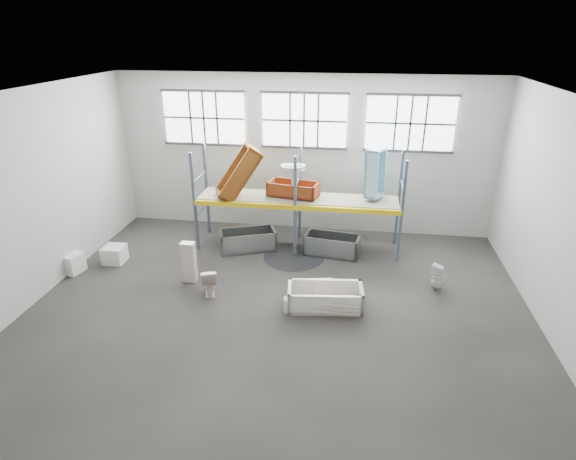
% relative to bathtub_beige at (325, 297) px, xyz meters
% --- Properties ---
extents(floor, '(12.00, 10.00, 0.10)m').
position_rel_bathtub_beige_xyz_m(floor, '(-1.10, -0.20, -0.31)').
color(floor, '#47413C').
rests_on(floor, ground).
extents(ceiling, '(12.00, 10.00, 0.10)m').
position_rel_bathtub_beige_xyz_m(ceiling, '(-1.10, -0.20, 4.79)').
color(ceiling, silver).
rests_on(ceiling, ground).
extents(wall_back, '(12.00, 0.10, 5.00)m').
position_rel_bathtub_beige_xyz_m(wall_back, '(-1.10, 4.85, 2.24)').
color(wall_back, '#B2AEA4').
rests_on(wall_back, ground).
extents(wall_front, '(12.00, 0.10, 5.00)m').
position_rel_bathtub_beige_xyz_m(wall_front, '(-1.10, -5.25, 2.24)').
color(wall_front, '#ADAAA0').
rests_on(wall_front, ground).
extents(wall_left, '(0.10, 10.00, 5.00)m').
position_rel_bathtub_beige_xyz_m(wall_left, '(-7.15, -0.20, 2.24)').
color(wall_left, '#ADAAA1').
rests_on(wall_left, ground).
extents(wall_right, '(0.10, 10.00, 5.00)m').
position_rel_bathtub_beige_xyz_m(wall_right, '(4.95, -0.20, 2.24)').
color(wall_right, '#B8B4A9').
rests_on(wall_right, ground).
extents(window_left, '(2.60, 0.04, 1.60)m').
position_rel_bathtub_beige_xyz_m(window_left, '(-4.30, 4.74, 3.34)').
color(window_left, white).
rests_on(window_left, wall_back).
extents(window_mid, '(2.60, 0.04, 1.60)m').
position_rel_bathtub_beige_xyz_m(window_mid, '(-1.10, 4.74, 3.34)').
color(window_mid, white).
rests_on(window_mid, wall_back).
extents(window_right, '(2.60, 0.04, 1.60)m').
position_rel_bathtub_beige_xyz_m(window_right, '(2.10, 4.74, 3.34)').
color(window_right, white).
rests_on(window_right, wall_back).
extents(rack_upright_la, '(0.08, 0.08, 3.00)m').
position_rel_bathtub_beige_xyz_m(rack_upright_la, '(-4.10, 2.70, 1.24)').
color(rack_upright_la, slate).
rests_on(rack_upright_la, floor).
extents(rack_upright_lb, '(0.08, 0.08, 3.00)m').
position_rel_bathtub_beige_xyz_m(rack_upright_lb, '(-4.10, 3.90, 1.24)').
color(rack_upright_lb, slate).
rests_on(rack_upright_lb, floor).
extents(rack_upright_ma, '(0.08, 0.08, 3.00)m').
position_rel_bathtub_beige_xyz_m(rack_upright_ma, '(-1.10, 2.70, 1.24)').
color(rack_upright_ma, slate).
rests_on(rack_upright_ma, floor).
extents(rack_upright_mb, '(0.08, 0.08, 3.00)m').
position_rel_bathtub_beige_xyz_m(rack_upright_mb, '(-1.10, 3.90, 1.24)').
color(rack_upright_mb, slate).
rests_on(rack_upright_mb, floor).
extents(rack_upright_ra, '(0.08, 0.08, 3.00)m').
position_rel_bathtub_beige_xyz_m(rack_upright_ra, '(1.90, 2.70, 1.24)').
color(rack_upright_ra, slate).
rests_on(rack_upright_ra, floor).
extents(rack_upright_rb, '(0.08, 0.08, 3.00)m').
position_rel_bathtub_beige_xyz_m(rack_upright_rb, '(1.90, 3.90, 1.24)').
color(rack_upright_rb, slate).
rests_on(rack_upright_rb, floor).
extents(rack_beam_front, '(6.00, 0.10, 0.14)m').
position_rel_bathtub_beige_xyz_m(rack_beam_front, '(-1.10, 2.70, 1.24)').
color(rack_beam_front, yellow).
rests_on(rack_beam_front, floor).
extents(rack_beam_back, '(6.00, 0.10, 0.14)m').
position_rel_bathtub_beige_xyz_m(rack_beam_back, '(-1.10, 3.90, 1.24)').
color(rack_beam_back, yellow).
rests_on(rack_beam_back, floor).
extents(shelf_deck, '(5.90, 1.10, 0.03)m').
position_rel_bathtub_beige_xyz_m(shelf_deck, '(-1.10, 3.30, 1.32)').
color(shelf_deck, gray).
rests_on(shelf_deck, floor).
extents(wet_patch, '(1.80, 1.80, 0.00)m').
position_rel_bathtub_beige_xyz_m(wet_patch, '(-1.10, 2.50, -0.26)').
color(wet_patch, black).
rests_on(wet_patch, floor).
extents(bathtub_beige, '(1.88, 1.04, 0.53)m').
position_rel_bathtub_beige_xyz_m(bathtub_beige, '(0.00, 0.00, 0.00)').
color(bathtub_beige, beige).
rests_on(bathtub_beige, floor).
extents(cistern_spare, '(0.48, 0.29, 0.43)m').
position_rel_bathtub_beige_xyz_m(cistern_spare, '(-0.09, 0.40, 0.02)').
color(cistern_spare, silver).
rests_on(cistern_spare, bathtub_beige).
extents(sink_in_tub, '(0.42, 0.42, 0.14)m').
position_rel_bathtub_beige_xyz_m(sink_in_tub, '(-0.78, 0.52, -0.10)').
color(sink_in_tub, beige).
rests_on(sink_in_tub, bathtub_beige).
extents(toilet_beige, '(0.59, 0.78, 0.71)m').
position_rel_bathtub_beige_xyz_m(toilet_beige, '(-2.97, 0.23, 0.09)').
color(toilet_beige, beige).
rests_on(toilet_beige, floor).
extents(cistern_tall, '(0.36, 0.24, 1.12)m').
position_rel_bathtub_beige_xyz_m(cistern_tall, '(-3.66, 0.74, 0.29)').
color(cistern_tall, beige).
rests_on(cistern_tall, floor).
extents(toilet_white, '(0.41, 0.40, 0.70)m').
position_rel_bathtub_beige_xyz_m(toilet_white, '(2.80, 1.25, 0.09)').
color(toilet_white, white).
rests_on(toilet_white, floor).
extents(steel_tub_left, '(1.82, 1.30, 0.61)m').
position_rel_bathtub_beige_xyz_m(steel_tub_left, '(-2.57, 2.86, 0.04)').
color(steel_tub_left, '#A5A8AB').
rests_on(steel_tub_left, floor).
extents(steel_tub_right, '(1.70, 1.00, 0.59)m').
position_rel_bathtub_beige_xyz_m(steel_tub_right, '(-0.01, 2.92, 0.03)').
color(steel_tub_right, '#96999D').
rests_on(steel_tub_right, floor).
extents(rust_tub_flat, '(1.60, 0.99, 0.42)m').
position_rel_bathtub_beige_xyz_m(rust_tub_flat, '(-1.25, 3.41, 1.56)').
color(rust_tub_flat, '#8D360D').
rests_on(rust_tub_flat, shelf_deck).
extents(rust_tub_tilted, '(1.59, 1.27, 1.69)m').
position_rel_bathtub_beige_xyz_m(rust_tub_tilted, '(-2.85, 3.22, 2.03)').
color(rust_tub_tilted, brown).
rests_on(rust_tub_tilted, shelf_deck).
extents(sink_on_shelf, '(0.76, 0.63, 0.61)m').
position_rel_bathtub_beige_xyz_m(sink_on_shelf, '(-1.20, 3.00, 1.83)').
color(sink_on_shelf, silver).
rests_on(sink_on_shelf, rust_tub_flat).
extents(blue_tub_upright, '(0.68, 0.79, 1.42)m').
position_rel_bathtub_beige_xyz_m(blue_tub_upright, '(1.13, 3.48, 2.13)').
color(blue_tub_upright, '#8ABFD5').
rests_on(blue_tub_upright, shelf_deck).
extents(bucket, '(0.35, 0.35, 0.37)m').
position_rel_bathtub_beige_xyz_m(bucket, '(-0.81, -0.34, -0.08)').
color(bucket, silver).
rests_on(bucket, floor).
extents(carton_near, '(0.72, 0.66, 0.54)m').
position_rel_bathtub_beige_xyz_m(carton_near, '(-7.11, 0.76, 0.00)').
color(carton_near, white).
rests_on(carton_near, floor).
extents(carton_far, '(0.60, 0.60, 0.48)m').
position_rel_bathtub_beige_xyz_m(carton_far, '(-6.19, 1.48, -0.02)').
color(carton_far, silver).
rests_on(carton_far, floor).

